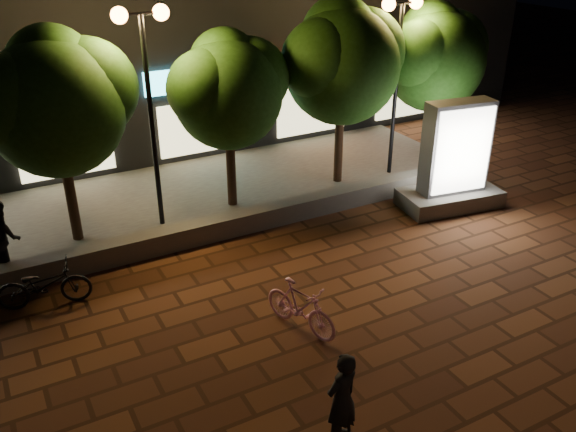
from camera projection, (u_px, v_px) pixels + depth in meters
ground at (322, 318)px, 11.57m from camera, size 80.00×80.00×0.00m
retaining_wall at (237, 223)px, 14.61m from camera, size 16.00×0.45×0.50m
sidewalk at (200, 194)px, 16.67m from camera, size 16.00×5.00×0.08m
tree_left at (56, 98)px, 12.86m from camera, size 3.60×3.00×4.89m
tree_mid at (228, 86)px, 14.66m from camera, size 3.24×2.70×4.50m
tree_right at (343, 58)px, 15.91m from camera, size 3.72×3.10×5.07m
tree_far_right at (435, 54)px, 17.36m from camera, size 3.48×2.90×4.76m
street_lamp_left at (146, 64)px, 13.22m from camera, size 1.26×0.36×5.18m
street_lamp_right at (399, 42)px, 16.26m from camera, size 1.26×0.36×4.98m
ad_kiosk at (454, 165)px, 15.58m from camera, size 2.79×1.68×2.85m
scooter_pink at (301, 307)px, 11.06m from camera, size 0.98×1.71×0.99m
rider at (342, 399)px, 8.57m from camera, size 0.64×0.50×1.56m
scooter_parked at (44, 285)px, 11.78m from camera, size 1.87×1.02×0.93m
pedestrian at (2, 238)px, 12.53m from camera, size 0.90×1.00×1.69m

